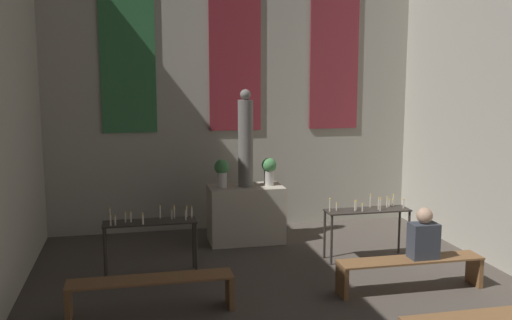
{
  "coord_description": "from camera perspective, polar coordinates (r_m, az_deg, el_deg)",
  "views": [
    {
      "loc": [
        -1.81,
        -0.94,
        2.79
      ],
      "look_at": [
        0.0,
        7.33,
        1.5
      ],
      "focal_mm": 40.0,
      "sensor_mm": 36.0,
      "label": 1
    }
  ],
  "objects": [
    {
      "name": "pew_back_left",
      "position": [
        6.93,
        -10.44,
        -12.42
      ],
      "size": [
        1.92,
        0.36,
        0.42
      ],
      "color": "brown",
      "rests_on": "ground_plane"
    },
    {
      "name": "flower_vase_left",
      "position": [
        9.31,
        -3.44,
        -1.11
      ],
      "size": [
        0.25,
        0.25,
        0.46
      ],
      "color": "beige",
      "rests_on": "altar"
    },
    {
      "name": "wall_back",
      "position": [
        10.22,
        -2.18,
        8.78
      ],
      "size": [
        6.81,
        0.16,
        5.56
      ],
      "color": "#B2AD9E",
      "rests_on": "ground_plane"
    },
    {
      "name": "person_seated",
      "position": [
        7.7,
        16.42,
        -7.31
      ],
      "size": [
        0.36,
        0.24,
        0.67
      ],
      "color": "#383D47",
      "rests_on": "pew_back_right"
    },
    {
      "name": "altar",
      "position": [
        9.53,
        -1.03,
        -5.41
      ],
      "size": [
        1.22,
        0.68,
        0.94
      ],
      "color": "#BCB29E",
      "rests_on": "ground_plane"
    },
    {
      "name": "flower_vase_right",
      "position": [
        9.46,
        1.31,
        -0.93
      ],
      "size": [
        0.25,
        0.25,
        0.46
      ],
      "color": "beige",
      "rests_on": "altar"
    },
    {
      "name": "pew_back_right",
      "position": [
        7.74,
        15.17,
        -10.3
      ],
      "size": [
        1.92,
        0.36,
        0.42
      ],
      "color": "brown",
      "rests_on": "ground_plane"
    },
    {
      "name": "candle_rack_right",
      "position": [
        8.77,
        11.08,
        -5.56
      ],
      "size": [
        1.28,
        0.37,
        0.97
      ],
      "color": "#332D28",
      "rests_on": "ground_plane"
    },
    {
      "name": "statue",
      "position": [
        9.31,
        -1.05,
        1.93
      ],
      "size": [
        0.25,
        0.25,
        1.59
      ],
      "color": "slate",
      "rests_on": "altar"
    },
    {
      "name": "candle_rack_left",
      "position": [
        8.08,
        -10.53,
        -6.78
      ],
      "size": [
        1.28,
        0.37,
        0.96
      ],
      "color": "#332D28",
      "rests_on": "ground_plane"
    }
  ]
}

